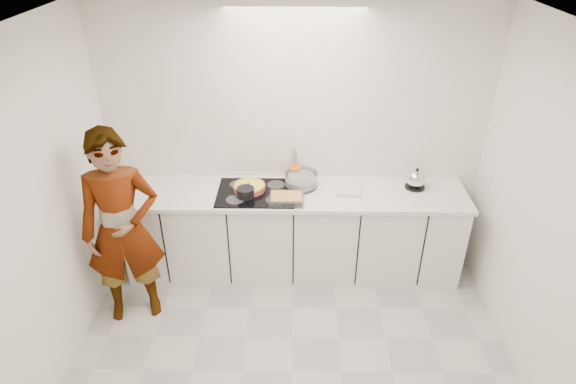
{
  "coord_description": "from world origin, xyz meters",
  "views": [
    {
      "loc": [
        0.01,
        -2.59,
        3.19
      ],
      "look_at": [
        -0.05,
        1.05,
        1.05
      ],
      "focal_mm": 30.0,
      "sensor_mm": 36.0,
      "label": 1
    }
  ],
  "objects_px": {
    "tart_dish": "(249,187)",
    "kettle": "(416,180)",
    "saucepan": "(246,192)",
    "mixing_bowl": "(301,180)",
    "utensil_crock": "(295,174)",
    "cook": "(122,230)",
    "baking_dish": "(286,198)",
    "hob": "(256,193)"
  },
  "relations": [
    {
      "from": "tart_dish",
      "to": "saucepan",
      "type": "relative_size",
      "value": 1.54
    },
    {
      "from": "hob",
      "to": "mixing_bowl",
      "type": "distance_m",
      "value": 0.44
    },
    {
      "from": "hob",
      "to": "tart_dish",
      "type": "xyz_separation_m",
      "value": [
        -0.07,
        0.05,
        0.03
      ]
    },
    {
      "from": "saucepan",
      "to": "kettle",
      "type": "distance_m",
      "value": 1.6
    },
    {
      "from": "hob",
      "to": "saucepan",
      "type": "distance_m",
      "value": 0.13
    },
    {
      "from": "saucepan",
      "to": "cook",
      "type": "xyz_separation_m",
      "value": [
        -0.98,
        -0.5,
        -0.08
      ]
    },
    {
      "from": "tart_dish",
      "to": "baking_dish",
      "type": "relative_size",
      "value": 1.01
    },
    {
      "from": "baking_dish",
      "to": "cook",
      "type": "height_order",
      "value": "cook"
    },
    {
      "from": "baking_dish",
      "to": "mixing_bowl",
      "type": "xyz_separation_m",
      "value": [
        0.14,
        0.29,
        0.02
      ]
    },
    {
      "from": "tart_dish",
      "to": "baking_dish",
      "type": "distance_m",
      "value": 0.41
    },
    {
      "from": "kettle",
      "to": "cook",
      "type": "distance_m",
      "value": 2.67
    },
    {
      "from": "mixing_bowl",
      "to": "kettle",
      "type": "xyz_separation_m",
      "value": [
        1.08,
        -0.01,
        0.02
      ]
    },
    {
      "from": "baking_dish",
      "to": "cook",
      "type": "xyz_separation_m",
      "value": [
        -1.36,
        -0.43,
        -0.06
      ]
    },
    {
      "from": "saucepan",
      "to": "mixing_bowl",
      "type": "xyz_separation_m",
      "value": [
        0.51,
        0.22,
        0.01
      ]
    },
    {
      "from": "tart_dish",
      "to": "cook",
      "type": "bearing_deg",
      "value": -147.75
    },
    {
      "from": "saucepan",
      "to": "mixing_bowl",
      "type": "bearing_deg",
      "value": 23.26
    },
    {
      "from": "saucepan",
      "to": "utensil_crock",
      "type": "bearing_deg",
      "value": 36.67
    },
    {
      "from": "baking_dish",
      "to": "mixing_bowl",
      "type": "relative_size",
      "value": 0.81
    },
    {
      "from": "baking_dish",
      "to": "kettle",
      "type": "relative_size",
      "value": 1.25
    },
    {
      "from": "tart_dish",
      "to": "saucepan",
      "type": "distance_m",
      "value": 0.13
    },
    {
      "from": "tart_dish",
      "to": "kettle",
      "type": "distance_m",
      "value": 1.57
    },
    {
      "from": "kettle",
      "to": "utensil_crock",
      "type": "height_order",
      "value": "kettle"
    },
    {
      "from": "utensil_crock",
      "to": "cook",
      "type": "distance_m",
      "value": 1.66
    },
    {
      "from": "mixing_bowl",
      "to": "cook",
      "type": "distance_m",
      "value": 1.66
    },
    {
      "from": "utensil_crock",
      "to": "cook",
      "type": "relative_size",
      "value": 0.08
    },
    {
      "from": "hob",
      "to": "utensil_crock",
      "type": "height_order",
      "value": "utensil_crock"
    },
    {
      "from": "tart_dish",
      "to": "saucepan",
      "type": "height_order",
      "value": "saucepan"
    },
    {
      "from": "hob",
      "to": "kettle",
      "type": "relative_size",
      "value": 2.95
    },
    {
      "from": "tart_dish",
      "to": "hob",
      "type": "bearing_deg",
      "value": -35.09
    },
    {
      "from": "kettle",
      "to": "hob",
      "type": "bearing_deg",
      "value": -175.15
    },
    {
      "from": "tart_dish",
      "to": "cook",
      "type": "height_order",
      "value": "cook"
    },
    {
      "from": "saucepan",
      "to": "mixing_bowl",
      "type": "height_order",
      "value": "saucepan"
    },
    {
      "from": "baking_dish",
      "to": "utensil_crock",
      "type": "bearing_deg",
      "value": 79.82
    },
    {
      "from": "hob",
      "to": "mixing_bowl",
      "type": "bearing_deg",
      "value": 17.78
    },
    {
      "from": "utensil_crock",
      "to": "cook",
      "type": "bearing_deg",
      "value": -149.69
    },
    {
      "from": "mixing_bowl",
      "to": "cook",
      "type": "height_order",
      "value": "cook"
    },
    {
      "from": "utensil_crock",
      "to": "mixing_bowl",
      "type": "bearing_deg",
      "value": -61.4
    },
    {
      "from": "mixing_bowl",
      "to": "hob",
      "type": "bearing_deg",
      "value": -162.22
    },
    {
      "from": "utensil_crock",
      "to": "cook",
      "type": "height_order",
      "value": "cook"
    },
    {
      "from": "mixing_bowl",
      "to": "baking_dish",
      "type": "bearing_deg",
      "value": -114.7
    },
    {
      "from": "baking_dish",
      "to": "utensil_crock",
      "type": "relative_size",
      "value": 2.09
    },
    {
      "from": "kettle",
      "to": "tart_dish",
      "type": "bearing_deg",
      "value": -177.06
    }
  ]
}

